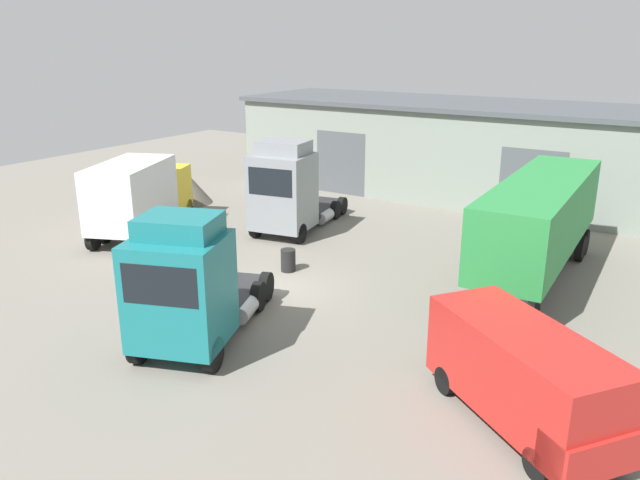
# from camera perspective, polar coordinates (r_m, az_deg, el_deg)

# --- Properties ---
(ground_plane) EXTENTS (60.00, 60.00, 0.00)m
(ground_plane) POSITION_cam_1_polar(r_m,az_deg,el_deg) (22.74, -4.39, -4.57)
(ground_plane) COLOR slate
(warehouse_building) EXTENTS (25.20, 8.07, 5.27)m
(warehouse_building) POSITION_cam_1_polar(r_m,az_deg,el_deg) (37.27, 12.20, 8.24)
(warehouse_building) COLOR gray
(warehouse_building) RESTS_ON ground_plane
(tractor_unit_teal) EXTENTS (4.43, 6.55, 4.14)m
(tractor_unit_teal) POSITION_cam_1_polar(r_m,az_deg,el_deg) (18.17, -12.01, -4.23)
(tractor_unit_teal) COLOR #197075
(tractor_unit_teal) RESTS_ON ground_plane
(container_trailer_green) EXTENTS (2.84, 10.39, 3.87)m
(container_trailer_green) POSITION_cam_1_polar(r_m,az_deg,el_deg) (24.05, 19.47, 1.96)
(container_trailer_green) COLOR #28843D
(container_trailer_green) RESTS_ON ground_plane
(tractor_unit_grey) EXTENTS (3.48, 6.58, 4.38)m
(tractor_unit_grey) POSITION_cam_1_polar(r_m,az_deg,el_deg) (28.55, -3.03, 4.51)
(tractor_unit_grey) COLOR gray
(tractor_unit_grey) RESTS_ON ground_plane
(box_truck_yellow) EXTENTS (4.81, 7.07, 3.49)m
(box_truck_yellow) POSITION_cam_1_polar(r_m,az_deg,el_deg) (29.78, -16.18, 4.11)
(box_truck_yellow) COLOR yellow
(box_truck_yellow) RESTS_ON ground_plane
(delivery_van_red) EXTENTS (5.39, 4.73, 2.40)m
(delivery_van_red) POSITION_cam_1_polar(r_m,az_deg,el_deg) (15.34, 18.38, -11.82)
(delivery_van_red) COLOR red
(delivery_van_red) RESTS_ON ground_plane
(gravel_pile) EXTENTS (2.59, 2.59, 1.62)m
(gravel_pile) POSITION_cam_1_polar(r_m,az_deg,el_deg) (35.19, -11.93, 4.64)
(gravel_pile) COLOR #565147
(gravel_pile) RESTS_ON ground_plane
(oil_drum) EXTENTS (0.58, 0.58, 0.88)m
(oil_drum) POSITION_cam_1_polar(r_m,az_deg,el_deg) (24.36, -2.93, -1.86)
(oil_drum) COLOR black
(oil_drum) RESTS_ON ground_plane
(traffic_cone) EXTENTS (0.40, 0.40, 0.55)m
(traffic_cone) POSITION_cam_1_polar(r_m,az_deg,el_deg) (26.51, -9.69, -0.86)
(traffic_cone) COLOR black
(traffic_cone) RESTS_ON ground_plane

